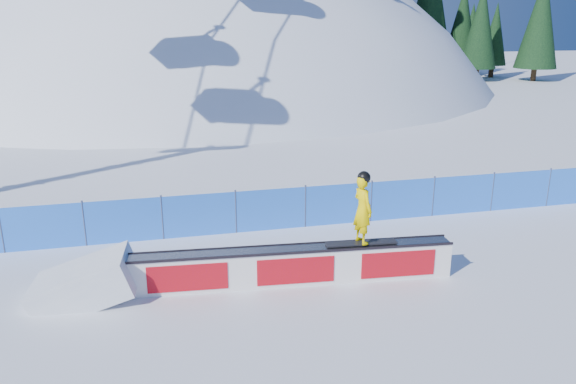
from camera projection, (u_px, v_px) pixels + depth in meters
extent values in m
plane|color=white|center=(315.00, 305.00, 11.80)|extent=(160.00, 160.00, 0.00)
sphere|color=white|center=(196.00, 266.00, 56.14)|extent=(64.00, 64.00, 64.00)
cylinder|color=#362515|center=(402.00, 0.00, 52.35)|extent=(0.50, 0.50, 1.40)
cylinder|color=#362515|center=(417.00, 12.00, 52.07)|extent=(0.50, 0.50, 1.40)
cylinder|color=#362515|center=(430.00, 22.00, 51.72)|extent=(0.50, 0.50, 1.40)
cylinder|color=#362515|center=(473.00, 70.00, 50.92)|extent=(0.50, 0.50, 1.40)
cone|color=black|center=(479.00, 9.00, 49.35)|extent=(4.10, 4.10, 9.32)
cylinder|color=#362515|center=(459.00, 72.00, 55.61)|extent=(0.50, 0.50, 1.40)
cone|color=black|center=(463.00, 26.00, 54.31)|extent=(3.30, 3.30, 7.50)
cylinder|color=#362515|center=(451.00, 68.00, 60.36)|extent=(0.50, 0.50, 1.40)
cone|color=black|center=(455.00, 32.00, 59.25)|extent=(2.75, 2.75, 6.26)
cylinder|color=#362515|center=(470.00, 68.00, 60.29)|extent=(0.50, 0.50, 1.40)
cone|color=black|center=(474.00, 27.00, 59.03)|extent=(3.19, 3.19, 7.24)
cylinder|color=#362515|center=(482.00, 69.00, 59.00)|extent=(0.50, 0.50, 1.40)
cone|color=black|center=(487.00, 21.00, 57.57)|extent=(3.70, 3.70, 8.41)
cylinder|color=#362515|center=(544.00, 75.00, 53.04)|extent=(0.50, 0.50, 1.40)
cone|color=black|center=(553.00, 13.00, 51.38)|extent=(4.38, 4.38, 9.94)
cube|color=#2974F4|center=(271.00, 210.00, 15.80)|extent=(22.00, 0.03, 1.20)
cylinder|color=#394467|center=(1.00, 229.00, 14.22)|extent=(0.05, 0.05, 1.30)
cylinder|color=#394467|center=(84.00, 222.00, 14.67)|extent=(0.05, 0.05, 1.30)
cylinder|color=#394467|center=(162.00, 216.00, 15.11)|extent=(0.05, 0.05, 1.30)
cylinder|color=#394467|center=(236.00, 211.00, 15.56)|extent=(0.05, 0.05, 1.30)
cylinder|color=#394467|center=(305.00, 205.00, 16.00)|extent=(0.05, 0.05, 1.30)
cylinder|color=#394467|center=(371.00, 200.00, 16.45)|extent=(0.05, 0.05, 1.30)
cylinder|color=#394467|center=(433.00, 195.00, 16.89)|extent=(0.05, 0.05, 1.30)
cylinder|color=#394467|center=(492.00, 191.00, 17.34)|extent=(0.05, 0.05, 1.30)
cylinder|color=#394467|center=(549.00, 187.00, 17.78)|extent=(0.05, 0.05, 1.30)
cube|color=white|center=(294.00, 266.00, 12.64)|extent=(7.29, 1.08, 0.82)
cube|color=gray|center=(294.00, 249.00, 12.52)|extent=(7.22, 1.09, 0.04)
cube|color=black|center=(296.00, 253.00, 12.29)|extent=(7.25, 0.65, 0.05)
cube|color=black|center=(292.00, 244.00, 12.74)|extent=(7.25, 0.65, 0.05)
cube|color=red|center=(296.00, 271.00, 12.42)|extent=(6.89, 0.61, 0.61)
cube|color=red|center=(292.00, 262.00, 12.87)|extent=(6.89, 0.61, 0.61)
cube|color=black|center=(361.00, 243.00, 12.72)|extent=(1.65, 0.43, 0.03)
imported|color=#F9D800|center=(363.00, 209.00, 12.48)|extent=(0.50, 0.65, 1.57)
sphere|color=black|center=(364.00, 178.00, 12.26)|extent=(0.29, 0.29, 0.29)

